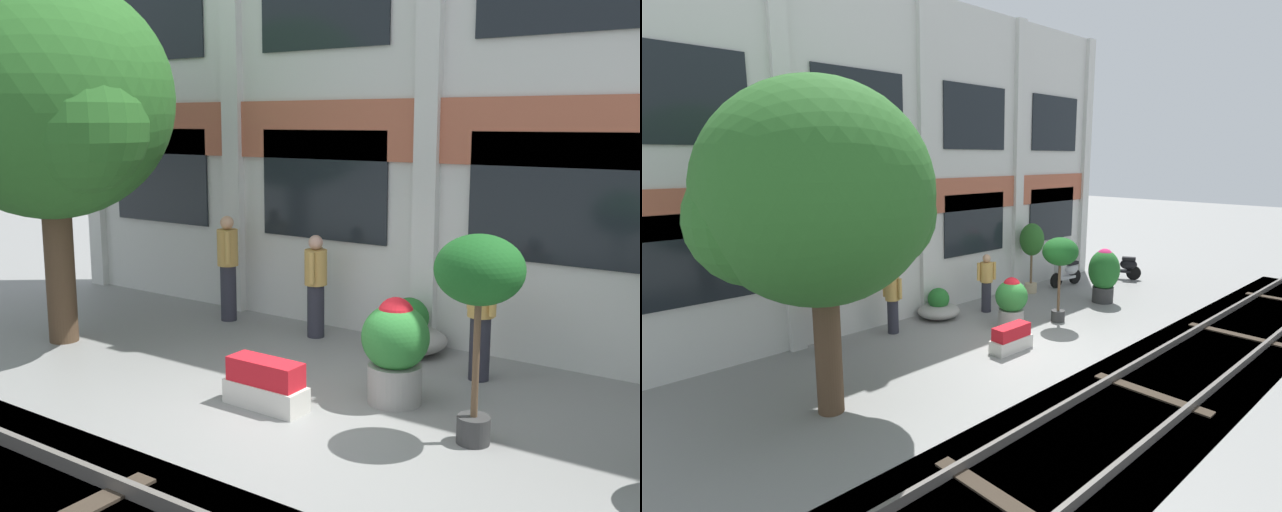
% 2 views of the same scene
% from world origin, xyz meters
% --- Properties ---
extents(ground_plane, '(80.00, 80.00, 0.00)m').
position_xyz_m(ground_plane, '(0.00, 0.00, 0.00)').
color(ground_plane, gray).
extents(apartment_facade, '(14.87, 0.64, 7.97)m').
position_xyz_m(apartment_facade, '(-0.00, 3.43, 3.97)').
color(apartment_facade, silver).
rests_on(apartment_facade, ground).
extents(broadleaf_tree, '(3.70, 3.52, 5.27)m').
position_xyz_m(broadleaf_tree, '(-4.47, 0.23, 3.45)').
color(broadleaf_tree, '#4C3826').
rests_on(broadleaf_tree, ground).
extents(potted_plant_glazed_jar, '(0.79, 0.79, 1.26)m').
position_xyz_m(potted_plant_glazed_jar, '(0.79, 0.90, 0.68)').
color(potted_plant_glazed_jar, gray).
rests_on(potted_plant_glazed_jar, ground).
extents(potted_plant_square_trough, '(1.02, 0.39, 0.56)m').
position_xyz_m(potted_plant_square_trough, '(-0.34, -0.08, 0.27)').
color(potted_plant_square_trough, beige).
rests_on(potted_plant_square_trough, ground).
extents(potted_plant_low_pan, '(0.89, 0.89, 2.15)m').
position_xyz_m(potted_plant_low_pan, '(2.01, 0.38, 1.70)').
color(potted_plant_low_pan, '#333333').
rests_on(potted_plant_low_pan, ground).
extents(potted_plant_wide_bowl, '(1.09, 1.09, 0.79)m').
position_xyz_m(potted_plant_wide_bowl, '(0.01, 2.69, 0.28)').
color(potted_plant_wide_bowl, gray).
rests_on(potted_plant_wide_bowl, ground).
extents(resident_by_doorway, '(0.39, 0.41, 1.73)m').
position_xyz_m(resident_by_doorway, '(-3.25, 2.54, 0.93)').
color(resident_by_doorway, '#282833').
rests_on(resident_by_doorway, ground).
extents(resident_watching_tracks, '(0.34, 0.51, 1.56)m').
position_xyz_m(resident_watching_tracks, '(-1.52, 2.57, 0.84)').
color(resident_watching_tracks, '#282833').
rests_on(resident_watching_tracks, ground).
extents(resident_near_plants, '(0.48, 0.34, 1.57)m').
position_xyz_m(resident_near_plants, '(1.28, 2.20, 0.84)').
color(resident_near_plants, '#282833').
rests_on(resident_near_plants, ground).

